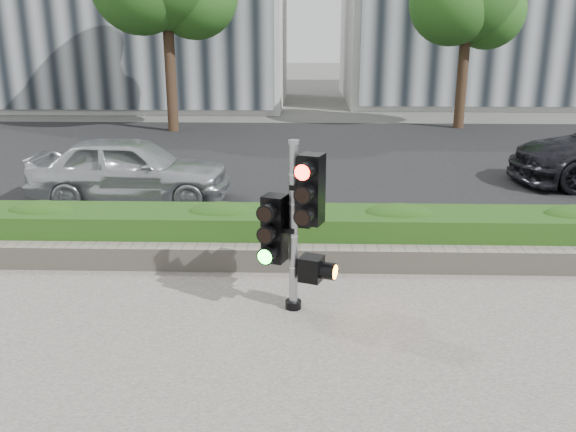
# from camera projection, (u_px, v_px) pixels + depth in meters

# --- Properties ---
(ground) EXTENTS (120.00, 120.00, 0.00)m
(ground) POSITION_uv_depth(u_px,v_px,m) (298.00, 333.00, 7.06)
(ground) COLOR #51514C
(ground) RESTS_ON ground
(road) EXTENTS (60.00, 13.00, 0.02)m
(road) POSITION_uv_depth(u_px,v_px,m) (303.00, 158.00, 16.61)
(road) COLOR black
(road) RESTS_ON ground
(curb) EXTENTS (60.00, 0.25, 0.12)m
(curb) POSITION_uv_depth(u_px,v_px,m) (300.00, 239.00, 10.05)
(curb) COLOR gray
(curb) RESTS_ON ground
(stone_wall) EXTENTS (12.00, 0.32, 0.34)m
(stone_wall) POSITION_uv_depth(u_px,v_px,m) (300.00, 258.00, 8.82)
(stone_wall) COLOR gray
(stone_wall) RESTS_ON sidewalk
(hedge) EXTENTS (12.00, 1.00, 0.68)m
(hedge) POSITION_uv_depth(u_px,v_px,m) (300.00, 233.00, 9.39)
(hedge) COLOR #3D7022
(hedge) RESTS_ON sidewalk
(traffic_signal) EXTENTS (0.79, 0.66, 2.12)m
(traffic_signal) POSITION_uv_depth(u_px,v_px,m) (297.00, 218.00, 7.30)
(traffic_signal) COLOR black
(traffic_signal) RESTS_ON sidewalk
(car_silver) EXTENTS (3.95, 1.60, 1.34)m
(car_silver) POSITION_uv_depth(u_px,v_px,m) (130.00, 169.00, 12.19)
(car_silver) COLOR #B8BCC0
(car_silver) RESTS_ON road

